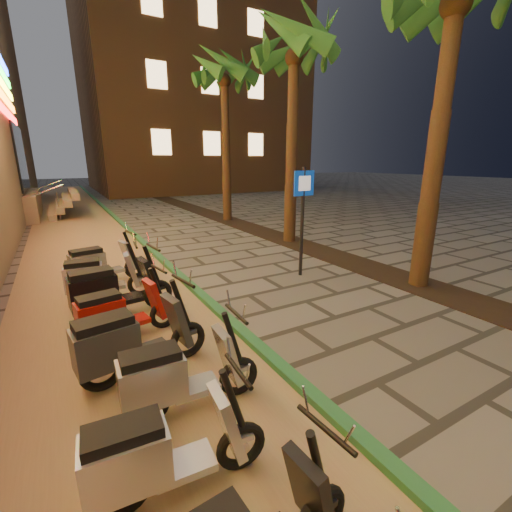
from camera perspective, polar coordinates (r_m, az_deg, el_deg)
ground at (r=4.83m, az=19.53°, el=-19.30°), size 120.00×120.00×0.00m
parking_strip at (r=12.75m, az=-26.63°, el=1.77°), size 3.40×60.00×0.01m
green_curb at (r=12.93m, az=-19.17°, el=2.95°), size 0.18×60.00×0.10m
planting_strip at (r=10.42m, az=11.92°, el=0.35°), size 1.20×40.00×0.02m
apartment_block at (r=37.83m, az=-11.70°, el=30.36°), size 18.00×16.06×25.00m
palm_b at (r=8.58m, az=30.43°, el=32.90°), size 2.97×3.02×6.66m
palm_c at (r=12.02m, az=6.39°, el=30.16°), size 2.97×3.02×6.91m
palm_d at (r=16.29m, az=-5.29°, el=27.08°), size 2.97×3.02×7.16m
pedestrian_sign at (r=8.06m, az=7.82°, el=8.07°), size 0.56×0.10×2.55m
scooter_4 at (r=3.21m, az=-16.06°, el=-29.19°), size 1.51×0.53×1.06m
scooter_5 at (r=3.94m, az=-13.29°, el=-19.03°), size 1.56×0.55×1.10m
scooter_6 at (r=4.65m, az=-20.52°, el=-13.30°), size 1.71×0.72×1.20m
scooter_7 at (r=5.63m, az=-22.12°, el=-8.88°), size 1.54×0.65×1.08m
scooter_8 at (r=6.43m, az=-23.14°, el=-5.29°), size 1.76×0.66×1.24m
scooter_9 at (r=7.34m, az=-24.82°, el=-3.32°), size 1.61×0.59×1.13m
scooter_10 at (r=8.27m, az=-24.59°, el=-1.23°), size 1.63×0.74×1.15m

